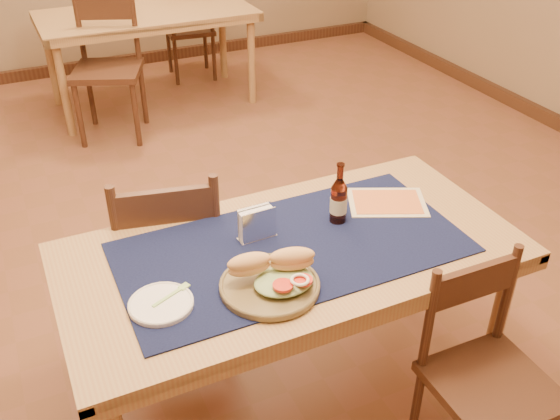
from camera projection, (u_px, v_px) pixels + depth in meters
name	position (u px, v px, depth m)	size (l,w,h in m)	color
room	(205.00, 4.00, 2.43)	(6.04, 7.04, 2.84)	brown
main_table	(292.00, 267.00, 2.22)	(1.60, 0.80, 0.75)	#A1804C
placemat	(292.00, 247.00, 2.17)	(1.20, 0.60, 0.01)	#10173C
baseboard	(222.00, 276.00, 3.16)	(6.00, 7.00, 0.10)	#422717
back_table	(147.00, 22.00, 4.82)	(1.63, 0.82, 0.75)	#A1804C
chair_main_far	(170.00, 257.00, 2.58)	(0.51, 0.51, 0.93)	#422717
chair_main_near	(486.00, 374.00, 2.10)	(0.39, 0.39, 0.83)	#422717
chair_back_near	(108.00, 65.00, 4.44)	(0.60, 0.60, 1.00)	#422717
chair_back_far	(190.00, 29.00, 5.45)	(0.44, 0.44, 0.86)	#422717
sandwich_plate	(273.00, 279.00, 1.96)	(0.32, 0.32, 0.12)	brown
side_plate	(161.00, 303.00, 1.90)	(0.20, 0.20, 0.02)	white
fork	(174.00, 293.00, 1.93)	(0.14, 0.07, 0.00)	#A1D876
beer_bottle	(339.00, 200.00, 2.26)	(0.06, 0.06, 0.24)	#4D1A0D
napkin_holder	(257.00, 224.00, 2.18)	(0.14, 0.06, 0.12)	white
menu_card	(387.00, 202.00, 2.41)	(0.36, 0.32, 0.01)	beige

